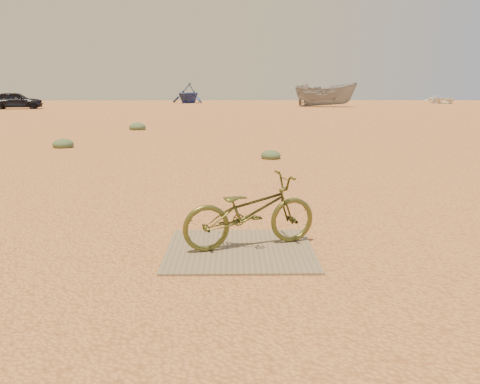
{
  "coord_description": "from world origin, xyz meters",
  "views": [
    {
      "loc": [
        0.14,
        -4.93,
        1.65
      ],
      "look_at": [
        0.21,
        -0.32,
        0.63
      ],
      "focal_mm": 35.0,
      "sensor_mm": 36.0,
      "label": 1
    }
  ],
  "objects_px": {
    "boat_mid_right": "(325,95)",
    "bicycle": "(250,211)",
    "plywood_board": "(240,250)",
    "car": "(16,100)",
    "boat_far_right": "(442,99)",
    "boat_far_left": "(188,93)"
  },
  "relations": [
    {
      "from": "plywood_board",
      "to": "bicycle",
      "type": "distance_m",
      "value": 0.41
    },
    {
      "from": "bicycle",
      "to": "car",
      "type": "distance_m",
      "value": 38.1
    },
    {
      "from": "boat_far_left",
      "to": "car",
      "type": "bearing_deg",
      "value": -106.17
    },
    {
      "from": "car",
      "to": "boat_mid_right",
      "type": "distance_m",
      "value": 26.04
    },
    {
      "from": "car",
      "to": "boat_far_left",
      "type": "xyz_separation_m",
      "value": [
        12.48,
        14.87,
        0.43
      ]
    },
    {
      "from": "boat_far_left",
      "to": "plywood_board",
      "type": "bearing_deg",
      "value": -60.28
    },
    {
      "from": "boat_mid_right",
      "to": "bicycle",
      "type": "bearing_deg",
      "value": -173.93
    },
    {
      "from": "car",
      "to": "plywood_board",
      "type": "bearing_deg",
      "value": -166.41
    },
    {
      "from": "plywood_board",
      "to": "boat_mid_right",
      "type": "bearing_deg",
      "value": 77.79
    },
    {
      "from": "boat_mid_right",
      "to": "boat_far_right",
      "type": "distance_m",
      "value": 17.35
    },
    {
      "from": "bicycle",
      "to": "boat_far_right",
      "type": "height_order",
      "value": "boat_far_right"
    },
    {
      "from": "boat_mid_right",
      "to": "boat_far_right",
      "type": "relative_size",
      "value": 1.26
    },
    {
      "from": "plywood_board",
      "to": "boat_far_right",
      "type": "relative_size",
      "value": 0.35
    },
    {
      "from": "bicycle",
      "to": "boat_far_right",
      "type": "relative_size",
      "value": 0.33
    },
    {
      "from": "plywood_board",
      "to": "boat_far_left",
      "type": "height_order",
      "value": "boat_far_left"
    },
    {
      "from": "boat_far_right",
      "to": "bicycle",
      "type": "bearing_deg",
      "value": -118.69
    },
    {
      "from": "plywood_board",
      "to": "car",
      "type": "bearing_deg",
      "value": 117.34
    },
    {
      "from": "boat_mid_right",
      "to": "plywood_board",
      "type": "bearing_deg",
      "value": -174.06
    },
    {
      "from": "bicycle",
      "to": "car",
      "type": "xyz_separation_m",
      "value": [
        -17.62,
        33.78,
        0.28
      ]
    },
    {
      "from": "car",
      "to": "boat_far_right",
      "type": "xyz_separation_m",
      "value": [
        40.39,
        13.29,
        -0.24
      ]
    },
    {
      "from": "bicycle",
      "to": "boat_far_left",
      "type": "height_order",
      "value": "boat_far_left"
    },
    {
      "from": "car",
      "to": "boat_far_left",
      "type": "relative_size",
      "value": 0.95
    }
  ]
}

